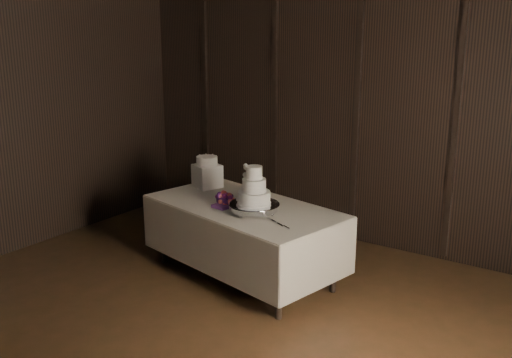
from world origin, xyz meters
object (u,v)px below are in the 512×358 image
object	(u,v)px
bouquet	(223,199)
box_pedestal	(207,176)
cake_stand	(254,208)
display_table	(244,238)
wedding_cake	(251,189)
small_cake	(207,161)

from	to	relation	value
bouquet	box_pedestal	distance (m)	0.68
bouquet	cake_stand	bearing A→B (deg)	-6.84
bouquet	box_pedestal	world-z (taller)	box_pedestal
display_table	bouquet	distance (m)	0.45
cake_stand	wedding_cake	world-z (taller)	wedding_cake
small_cake	wedding_cake	bearing A→B (deg)	-27.19
wedding_cake	bouquet	size ratio (longest dim) A/B	1.00
display_table	cake_stand	xyz separation A→B (m)	(0.22, -0.14, 0.39)
wedding_cake	small_cake	xyz separation A→B (m)	(-0.91, 0.47, 0.06)
cake_stand	bouquet	xyz separation A→B (m)	(-0.40, 0.05, 0.01)
wedding_cake	box_pedestal	distance (m)	1.03
wedding_cake	box_pedestal	xyz separation A→B (m)	(-0.91, 0.47, -0.11)
cake_stand	bouquet	distance (m)	0.41
wedding_cake	bouquet	world-z (taller)	wedding_cake
cake_stand	wedding_cake	size ratio (longest dim) A/B	1.33
cake_stand	box_pedestal	xyz separation A→B (m)	(-0.94, 0.45, 0.08)
display_table	cake_stand	bearing A→B (deg)	-20.08
small_cake	cake_stand	bearing A→B (deg)	-25.78
display_table	cake_stand	world-z (taller)	cake_stand
display_table	box_pedestal	bearing A→B (deg)	167.72
wedding_cake	box_pedestal	size ratio (longest dim) A/B	1.40
bouquet	box_pedestal	bearing A→B (deg)	142.87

